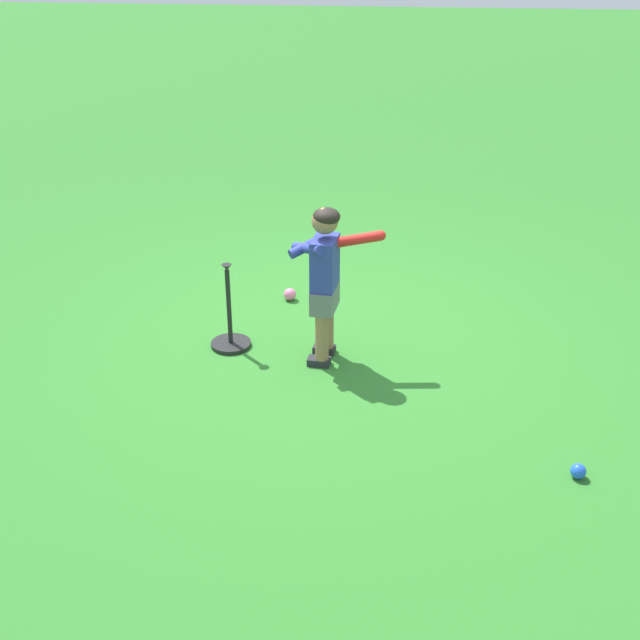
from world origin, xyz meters
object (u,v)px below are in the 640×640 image
Objects in this scene: play_ball_near_batter at (290,294)px; batting_tee at (230,333)px; child_batter at (325,271)px; play_ball_midfield at (578,471)px.

play_ball_near_batter is 0.16× the size of batting_tee.
child_batter is at bearing 170.92° from batting_tee.
child_batter is 11.18× the size of play_ball_near_batter.
batting_tee is (2.16, -1.26, 0.06)m from play_ball_midfield.
play_ball_midfield is at bearing 142.26° from child_batter.
child_batter reaches higher than play_ball_near_batter.
play_ball_midfield is 0.14× the size of batting_tee.
play_ball_midfield is (-1.49, 1.15, -0.61)m from child_batter.
play_ball_near_batter is at bearing -67.73° from child_batter.
batting_tee is at bearing 68.25° from play_ball_near_batter.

